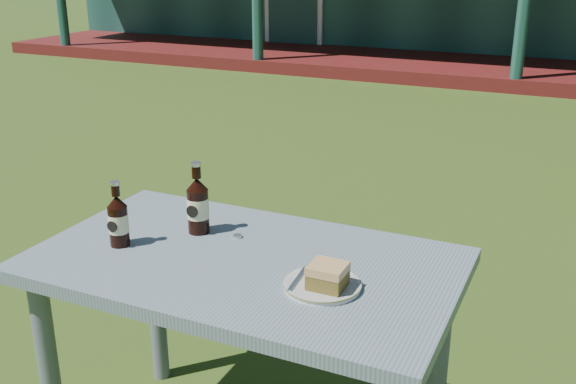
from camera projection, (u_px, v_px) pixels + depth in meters
The scene contains 8 objects.
ground at pixel (392, 262), 3.51m from camera, with size 80.00×80.00×0.00m, color #334916.
cafe_table at pixel (244, 290), 1.94m from camera, with size 1.20×0.70×0.72m.
plate at pixel (322, 285), 1.74m from camera, with size 0.20×0.20×0.01m.
cake_slice at pixel (328, 276), 1.70m from camera, with size 0.09×0.09×0.06m.
fork at pixel (298, 279), 1.75m from camera, with size 0.01×0.14×0.00m, color silver.
cola_bottle_near at pixel (198, 205), 2.05m from camera, with size 0.07×0.07×0.22m.
cola_bottle_far at pixel (118, 220), 1.96m from camera, with size 0.06×0.06×0.20m.
bottle_cap at pixel (237, 236), 2.04m from camera, with size 0.03×0.03×0.01m, color silver.
Camera 1 is at (0.84, -3.11, 1.55)m, focal length 42.00 mm.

